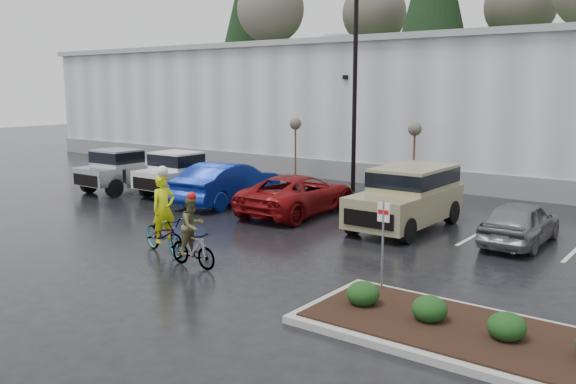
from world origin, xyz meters
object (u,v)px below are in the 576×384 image
Objects in this scene: pickup_white at (192,172)px; sapling_mid at (415,133)px; car_red at (298,194)px; car_grey at (520,222)px; sapling_west at (295,127)px; fire_lane_sign at (383,236)px; lamppost at (355,65)px; car_blue at (229,183)px; cyclist_hivis at (164,227)px; suv_tan at (406,198)px; cyclist_olive at (193,239)px; pickup_silver at (133,169)px.

sapling_mid is at bearing 35.92° from pickup_white.
car_grey is at bearing -179.96° from car_red.
fire_lane_sign is at bearing -47.33° from sapling_west.
lamppost is 1.77× the size of car_blue.
sapling_west is 6.24m from pickup_white.
lamppost is at bearing 18.19° from cyclist_hivis.
suv_tan reaches higher than car_grey.
car_red is at bearing 15.68° from cyclist_olive.
car_blue is 7.72m from cyclist_hivis.
lamppost is 1.81× the size of suv_tan.
cyclist_hivis is at bearing 89.22° from car_red.
car_blue is at bearing -77.76° from sapling_west.
fire_lane_sign is at bearing 145.04° from car_blue.
cyclist_olive is at bearing 50.70° from car_grey.
suv_tan is at bearing -34.52° from sapling_west.
sapling_west is 0.63× the size of suv_tan.
car_blue is 2.05× the size of cyclist_hivis.
cyclist_hivis is (0.22, -6.80, 0.03)m from car_red.
sapling_west reaches higher than car_red.
lamppost is at bearing 41.08° from pickup_white.
lamppost reaches higher than cyclist_hivis.
pickup_white reaches higher than car_grey.
cyclist_olive is (-2.49, -7.47, -0.27)m from suv_tan.
car_grey is at bearing 177.94° from car_blue.
cyclist_olive is at bearing -168.74° from fire_lane_sign.
sapling_west reaches higher than cyclist_hivis.
lamppost reaches higher than fire_lane_sign.
lamppost is at bearing -30.18° from car_grey.
sapling_west is 14.50m from car_grey.
suv_tan is at bearing 2.17° from car_grey.
sapling_mid is 12.93m from pickup_silver.
suv_tan is (13.65, 0.34, 0.05)m from pickup_silver.
suv_tan is 1.28× the size of car_grey.
cyclist_olive is (5.30, -7.22, -0.10)m from car_blue.
lamppost is 1.71× the size of car_red.
pickup_silver is (-16.24, 6.12, -0.43)m from fire_lane_sign.
pickup_white is at bearing -19.13° from car_blue.
lamppost is 8.69m from pickup_white.
sapling_west is at bearing 180.00° from sapling_mid.
sapling_west is 11.31m from suv_tan.
lamppost is 1.77× the size of pickup_silver.
suv_tan is at bearing -66.80° from sapling_mid.
pickup_silver is at bearing 68.04° from cyclist_hivis.
car_red is (9.35, 0.12, -0.23)m from pickup_silver.
sapling_mid is 0.80× the size of car_grey.
lamppost is 7.49m from car_red.
sapling_west is at bearing 27.60° from cyclist_olive.
pickup_white reaches higher than car_blue.
lamppost is 1.77× the size of pickup_white.
suv_tan is 2.52× the size of cyclist_olive.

